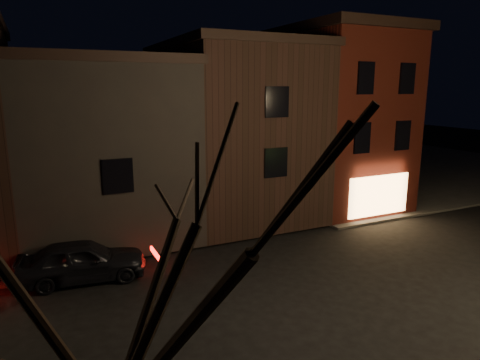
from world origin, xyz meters
name	(u,v)px	position (x,y,z in m)	size (l,w,h in m)	color
ground	(314,291)	(0.00, 0.00, 0.00)	(120.00, 120.00, 0.00)	black
sidewalk_far_right	(365,162)	(20.00, 20.00, 0.06)	(30.00, 30.00, 0.12)	#2D2B28
corner_building	(336,117)	(8.00, 9.47, 5.40)	(6.50, 8.50, 10.50)	#4B140D
row_building_a	(232,129)	(1.50, 10.50, 4.83)	(7.30, 10.30, 9.40)	black
row_building_b	(99,145)	(-5.75, 10.50, 4.33)	(7.80, 10.30, 8.40)	black
bare_tree_left	(99,250)	(-8.00, -7.00, 5.43)	(5.60, 5.60, 7.50)	black
parked_car_a	(83,261)	(-7.39, 4.50, 0.79)	(1.87, 4.64, 1.58)	black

